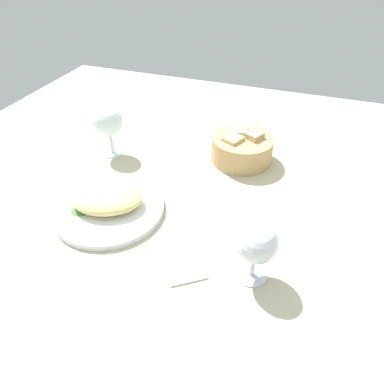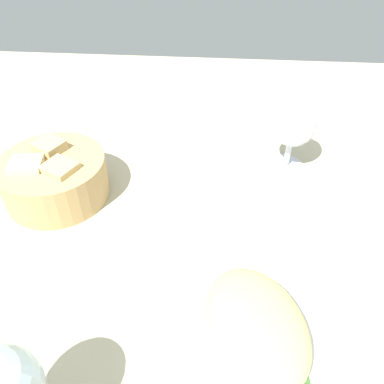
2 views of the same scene
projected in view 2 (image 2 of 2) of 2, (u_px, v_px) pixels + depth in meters
The scene contains 7 objects.
ground_plane at pixel (166, 270), 52.58cm from camera, with size 140.00×140.00×2.00cm, color #B7B08F.
plate at pixel (254, 337), 43.49cm from camera, with size 24.13×24.13×1.40cm, color white.
omelette at pixel (257, 325), 41.77cm from camera, with size 15.07×10.45×3.85cm, color #E4D07C.
lettuce_garnish at pixel (290, 380), 38.80cm from camera, with size 4.34×4.34×1.02cm, color #49803C.
bread_basket at pixel (54, 177), 60.35cm from camera, with size 16.04×16.04×8.15cm.
wine_glass_near at pixel (293, 126), 63.25cm from camera, with size 7.43×7.43×12.16cm.
folded_napkin at pixel (302, 217), 58.34cm from camera, with size 11.00×7.00×0.80cm, color white.
Camera 2 is at (-32.45, -6.04, 41.40)cm, focal length 36.67 mm.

